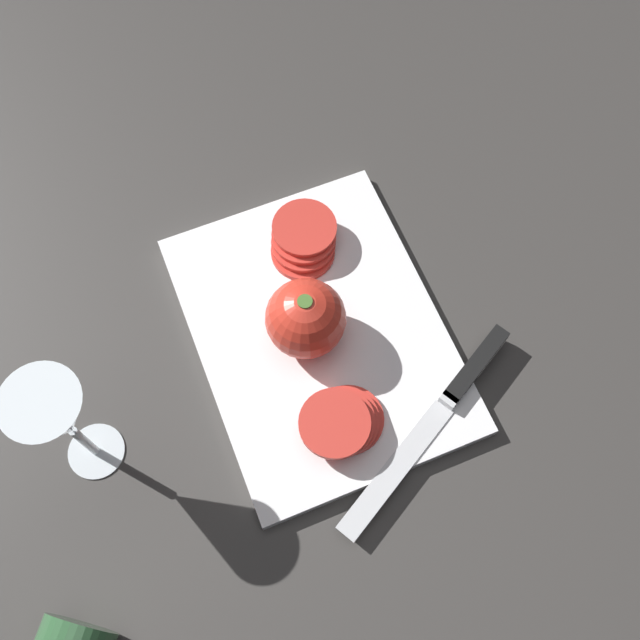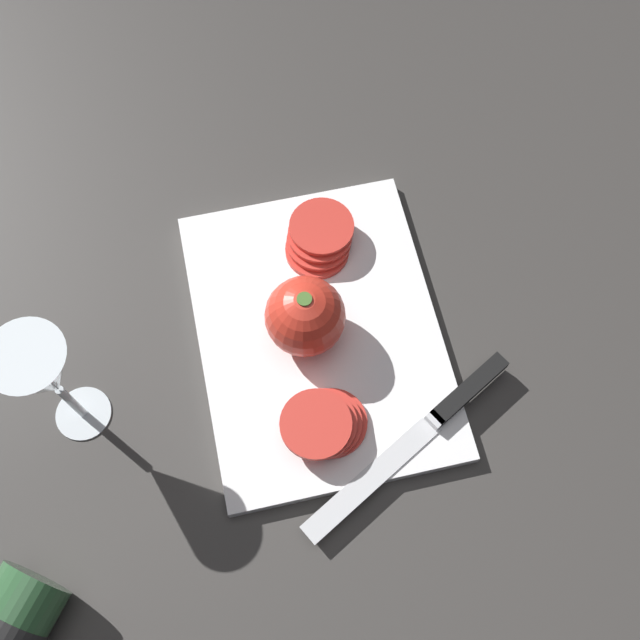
{
  "view_description": "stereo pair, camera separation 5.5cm",
  "coord_description": "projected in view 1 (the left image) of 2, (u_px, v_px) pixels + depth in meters",
  "views": [
    {
      "loc": [
        0.34,
        -0.12,
        0.81
      ],
      "look_at": [
        0.03,
        0.0,
        0.05
      ],
      "focal_mm": 42.0,
      "sensor_mm": 36.0,
      "label": 1
    },
    {
      "loc": [
        0.35,
        -0.07,
        0.81
      ],
      "look_at": [
        0.03,
        0.0,
        0.05
      ],
      "focal_mm": 42.0,
      "sensor_mm": 36.0,
      "label": 2
    }
  ],
  "objects": [
    {
      "name": "wine_glass",
      "position": [
        59.0,
        419.0,
        0.7
      ],
      "size": [
        0.08,
        0.08,
        0.18
      ],
      "color": "silver",
      "rests_on": "ground_plane"
    },
    {
      "name": "cutting_board",
      "position": [
        320.0,
        333.0,
        0.86
      ],
      "size": [
        0.36,
        0.27,
        0.02
      ],
      "color": "white",
      "rests_on": "ground_plane"
    },
    {
      "name": "tomato_slice_stack_near",
      "position": [
        342.0,
        421.0,
        0.8
      ],
      "size": [
        0.08,
        0.1,
        0.03
      ],
      "color": "red",
      "rests_on": "cutting_board"
    },
    {
      "name": "ground_plane",
      "position": [
        309.0,
        313.0,
        0.88
      ],
      "size": [
        3.0,
        3.0,
        0.0
      ],
      "primitive_type": "plane",
      "color": "#383533"
    },
    {
      "name": "whole_tomato",
      "position": [
        306.0,
        319.0,
        0.81
      ],
      "size": [
        0.09,
        0.09,
        0.09
      ],
      "color": "red",
      "rests_on": "cutting_board"
    },
    {
      "name": "tomato_slice_stack_far",
      "position": [
        304.0,
        240.0,
        0.89
      ],
      "size": [
        0.09,
        0.09,
        0.03
      ],
      "color": "red",
      "rests_on": "cutting_board"
    },
    {
      "name": "knife",
      "position": [
        457.0,
        389.0,
        0.82
      ],
      "size": [
        0.16,
        0.26,
        0.01
      ],
      "rotation": [
        0.0,
        0.0,
        5.22
      ],
      "color": "silver",
      "rests_on": "cutting_board"
    }
  ]
}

